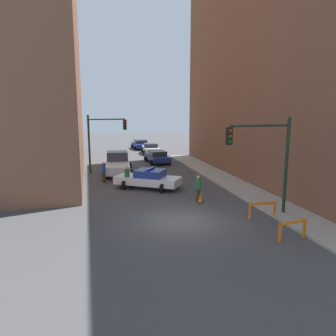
{
  "coord_description": "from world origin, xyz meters",
  "views": [
    {
      "loc": [
        -4.5,
        -15.67,
        5.88
      ],
      "look_at": [
        1.21,
        7.56,
        1.4
      ],
      "focal_mm": 35.0,
      "sensor_mm": 36.0,
      "label": 1
    }
  ],
  "objects": [
    {
      "name": "traffic_light_far",
      "position": [
        -3.3,
        14.07,
        3.4
      ],
      "size": [
        3.44,
        0.35,
        5.2
      ],
      "color": "black",
      "rests_on": "ground_plane"
    },
    {
      "name": "ground_plane",
      "position": [
        0.0,
        0.0,
        0.0
      ],
      "size": [
        120.0,
        120.0,
        0.0
      ],
      "primitive_type": "plane",
      "color": "#424244"
    },
    {
      "name": "police_car",
      "position": [
        -0.34,
        7.3,
        0.72
      ],
      "size": [
        4.95,
        4.11,
        1.52
      ],
      "rotation": [
        0.0,
        0.0,
        1.0
      ],
      "color": "white",
      "rests_on": "ground_plane"
    },
    {
      "name": "barrier_mid",
      "position": [
        4.37,
        -0.64,
        0.62
      ],
      "size": [
        1.6,
        0.22,
        0.9
      ],
      "rotation": [
        0.0,
        0.0,
        -0.04
      ],
      "color": "orange",
      "rests_on": "ground_plane"
    },
    {
      "name": "traffic_cone",
      "position": [
        2.15,
        2.94,
        0.32
      ],
      "size": [
        0.36,
        0.36,
        0.66
      ],
      "color": "black",
      "rests_on": "ground_plane"
    },
    {
      "name": "pedestrian_corner",
      "position": [
        -3.41,
        9.94,
        0.86
      ],
      "size": [
        0.51,
        0.51,
        1.66
      ],
      "rotation": [
        0.0,
        0.0,
        0.74
      ],
      "color": "#382D23",
      "rests_on": "ground_plane"
    },
    {
      "name": "barrier_front",
      "position": [
        4.21,
        -3.54,
        0.62
      ],
      "size": [
        1.58,
        0.42,
        0.9
      ],
      "rotation": [
        0.0,
        0.0,
        0.17
      ],
      "color": "orange",
      "rests_on": "ground_plane"
    },
    {
      "name": "parked_car_mid",
      "position": [
        3.26,
        25.14,
        0.67
      ],
      "size": [
        2.47,
        4.41,
        1.31
      ],
      "rotation": [
        0.0,
        0.0,
        -0.07
      ],
      "color": "silver",
      "rests_on": "ground_plane"
    },
    {
      "name": "traffic_light_near",
      "position": [
        4.73,
        -0.26,
        3.53
      ],
      "size": [
        3.64,
        0.35,
        5.2
      ],
      "color": "black",
      "rests_on": "sidewalk_right"
    },
    {
      "name": "white_truck",
      "position": [
        -2.03,
        13.16,
        0.91
      ],
      "size": [
        2.94,
        5.55,
        1.9
      ],
      "rotation": [
        0.0,
        0.0,
        -0.08
      ],
      "color": "silver",
      "rests_on": "ground_plane"
    },
    {
      "name": "pedestrian_sidewalk",
      "position": [
        2.11,
        3.3,
        0.86
      ],
      "size": [
        0.47,
        0.47,
        1.66
      ],
      "rotation": [
        0.0,
        0.0,
        4.31
      ],
      "color": "#382D23",
      "rests_on": "ground_plane"
    },
    {
      "name": "parked_car_near",
      "position": [
        2.59,
        17.96,
        0.67
      ],
      "size": [
        2.44,
        4.4,
        1.31
      ],
      "rotation": [
        0.0,
        0.0,
        0.06
      ],
      "color": "navy",
      "rests_on": "ground_plane"
    },
    {
      "name": "sidewalk_right",
      "position": [
        6.2,
        0.0,
        0.06
      ],
      "size": [
        2.4,
        44.0,
        0.12
      ],
      "color": "#9E998E",
      "rests_on": "ground_plane"
    },
    {
      "name": "building_right",
      "position": [
        13.4,
        8.0,
        9.71
      ],
      "size": [
        12.0,
        28.0,
        19.43
      ],
      "color": "brown",
      "rests_on": "ground_plane"
    },
    {
      "name": "pedestrian_crossing",
      "position": [
        -1.86,
        7.55,
        0.86
      ],
      "size": [
        0.38,
        0.38,
        1.66
      ],
      "rotation": [
        0.0,
        0.0,
        1.53
      ],
      "color": "#382D23",
      "rests_on": "ground_plane"
    },
    {
      "name": "parked_car_far",
      "position": [
        2.72,
        30.08,
        0.67
      ],
      "size": [
        2.39,
        4.37,
        1.31
      ],
      "rotation": [
        0.0,
        0.0,
        0.04
      ],
      "color": "navy",
      "rests_on": "ground_plane"
    }
  ]
}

